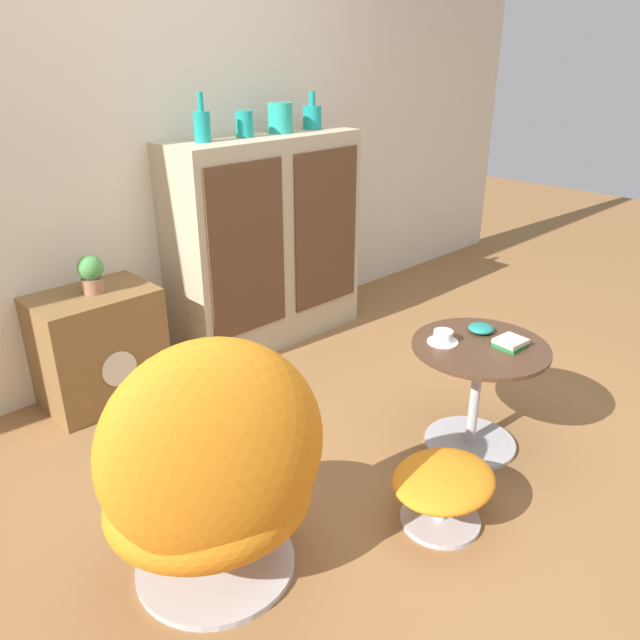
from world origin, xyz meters
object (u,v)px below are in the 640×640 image
object	(u,v)px
bowl	(482,329)
vase_rightmost	(312,116)
ottoman	(443,485)
teacup	(443,338)
tv_console	(99,347)
egg_chair	(213,478)
book_stack	(510,343)
coffee_table	(476,383)
vase_inner_right	(280,118)
vase_leftmost	(202,125)
potted_plant	(91,273)
vase_inner_left	(244,124)
sideboard	(266,242)

from	to	relation	value
bowl	vase_rightmost	bearing A→B (deg)	76.46
ottoman	bowl	distance (m)	0.76
vase_rightmost	teacup	distance (m)	1.67
tv_console	bowl	bearing A→B (deg)	-53.00
egg_chair	tv_console	bearing A→B (deg)	78.57
tv_console	book_stack	xyz separation A→B (m)	(1.06, -1.62, 0.23)
tv_console	coffee_table	bearing A→B (deg)	-57.07
vase_inner_right	book_stack	xyz separation A→B (m)	(-0.14, -1.61, -0.77)
vase_leftmost	potted_plant	size ratio (longest dim) A/B	1.30
tv_console	egg_chair	distance (m)	1.41
vase_inner_right	bowl	bearing A→B (deg)	-94.21
vase_rightmost	teacup	size ratio (longest dim) A/B	1.58
tv_console	vase_inner_left	world-z (taller)	vase_inner_left
tv_console	potted_plant	world-z (taller)	potted_plant
vase_inner_right	book_stack	bearing A→B (deg)	-95.12
tv_console	bowl	world-z (taller)	tv_console
egg_chair	ottoman	bearing A→B (deg)	-24.78
vase_inner_right	potted_plant	world-z (taller)	vase_inner_right
ottoman	coffee_table	world-z (taller)	coffee_table
sideboard	vase_rightmost	distance (m)	0.77
tv_console	vase_inner_left	distance (m)	1.37
vase_leftmost	egg_chair	bearing A→B (deg)	-125.31
tv_console	potted_plant	distance (m)	0.38
egg_chair	teacup	bearing A→B (deg)	-0.87
sideboard	book_stack	size ratio (longest dim) A/B	9.47
bowl	vase_leftmost	bearing A→B (deg)	105.68
vase_leftmost	bowl	world-z (taller)	vase_leftmost
vase_inner_right	bowl	xyz separation A→B (m)	(-0.11, -1.45, -0.77)
vase_leftmost	book_stack	size ratio (longest dim) A/B	1.88
egg_chair	vase_inner_left	xyz separation A→B (m)	(1.23, 1.37, 0.85)
sideboard	vase_inner_left	world-z (taller)	vase_inner_left
tv_console	book_stack	bearing A→B (deg)	-56.77
potted_plant	teacup	distance (m)	1.65
coffee_table	potted_plant	distance (m)	1.84
tv_console	sideboard	bearing A→B (deg)	-0.72
vase_inner_right	vase_leftmost	bearing A→B (deg)	-180.00
vase_leftmost	book_stack	world-z (taller)	vase_leftmost
teacup	bowl	world-z (taller)	teacup
egg_chair	vase_inner_left	bearing A→B (deg)	47.98
sideboard	vase_inner_right	bearing A→B (deg)	1.65
coffee_table	potted_plant	size ratio (longest dim) A/B	3.13
sideboard	ottoman	distance (m)	1.86
sideboard	bowl	bearing A→B (deg)	-88.90
book_stack	vase_inner_left	bearing A→B (deg)	93.73
teacup	coffee_table	bearing A→B (deg)	-53.22
tv_console	vase_inner_left	bearing A→B (deg)	-0.57
sideboard	potted_plant	world-z (taller)	sideboard
tv_console	vase_leftmost	size ratio (longest dim) A/B	2.39
vase_rightmost	book_stack	xyz separation A→B (m)	(-0.39, -1.61, -0.76)
coffee_table	vase_rightmost	xyz separation A→B (m)	(0.46, 1.51, 0.96)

